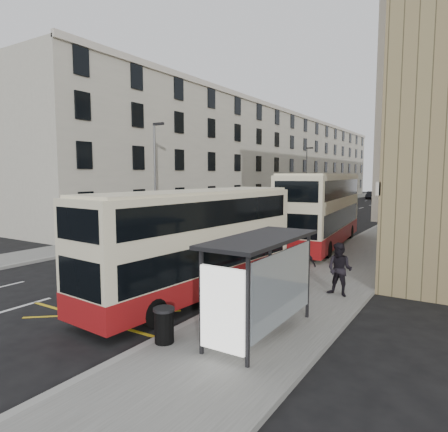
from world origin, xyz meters
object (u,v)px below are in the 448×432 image
Objects in this scene: litter_bin at (164,325)px; pedestrian_mid at (340,269)px; street_lamp_far at (307,174)px; pedestrian_far at (304,264)px; double_decker_front at (197,243)px; bus_shelter at (259,266)px; car_dark at (371,195)px; car_silver at (340,198)px; double_decker_rear at (322,210)px; car_red at (401,196)px; street_lamp_near at (156,173)px; white_van at (320,204)px; pedestrian_near at (235,307)px.

pedestrian_mid reaches higher than litter_bin.
street_lamp_far is 39.54m from pedestrian_far.
double_decker_front is 4.32m from pedestrian_far.
double_decker_front is 5.79× the size of pedestrian_far.
pedestrian_mid is at bearing 167.77° from pedestrian_far.
bus_shelter is 2.45× the size of pedestrian_far.
car_dark is (-7.85, 65.84, -1.32)m from double_decker_front.
pedestrian_far is at bearing -92.75° from car_silver.
car_red is (-3.02, 51.02, -1.56)m from double_decker_rear.
street_lamp_near is 1.48× the size of white_van.
double_decker_front is at bearing -65.29° from white_van.
street_lamp_near is at bearing -108.85° from car_silver.
car_silver is at bearing 113.28° from pedestrian_mid.
white_van reaches higher than litter_bin.
double_decker_front is (10.76, -39.75, -2.62)m from street_lamp_far.
litter_bin is at bearing -60.49° from double_decker_front.
car_red is at bearing 81.16° from street_lamp_near.
street_lamp_near is 28.68m from white_van.
pedestrian_far is 0.38× the size of car_silver.
street_lamp_near reaches higher than car_silver.
street_lamp_near is 0.80× the size of double_decker_front.
street_lamp_far is 40.58m from pedestrian_mid.
litter_bin is (1.35, -16.48, -1.70)m from double_decker_rear.
car_dark is at bearing -81.79° from pedestrian_near.
bus_shelter is at bearing 105.00° from pedestrian_far.
double_decker_front is at bearing -74.86° from street_lamp_far.
litter_bin is 57.05m from car_silver.
bus_shelter is 1.39m from pedestrian_near.
litter_bin is at bearing -143.15° from bus_shelter.
pedestrian_mid is 0.36× the size of white_van.
double_decker_rear reaches higher than car_red.
bus_shelter is at bearing -29.49° from double_decker_front.
car_red is at bearing 41.00° from car_silver.
street_lamp_far reaches higher than pedestrian_near.
double_decker_front is (-3.94, 2.64, -0.12)m from bus_shelter.
street_lamp_far is 8.57× the size of litter_bin.
car_silver is at bearing 84.52° from street_lamp_far.
car_red reaches higher than white_van.
bus_shelter reaches higher than car_dark.
litter_bin is 1.97m from pedestrian_near.
street_lamp_far is at bearing 53.55° from car_red.
pedestrian_mid is 61.40m from car_red.
street_lamp_near reaches higher than double_decker_front.
street_lamp_far is 1.48× the size of white_van.
street_lamp_far is at bearing -72.72° from pedestrian_near.
litter_bin is (1.94, -4.13, -1.38)m from double_decker_front.
double_decker_front reaches higher than white_van.
white_van is at bearing -101.40° from car_silver.
street_lamp_near reaches higher than pedestrian_far.
double_decker_front reaches higher than bus_shelter.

